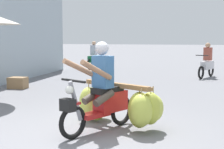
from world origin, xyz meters
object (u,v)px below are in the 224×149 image
(motorbike_distant_ahead_left, at_px, (94,58))
(produce_crate, at_px, (18,83))
(motorbike_distant_ahead_right, at_px, (207,64))
(motorbike_main_loaded, at_px, (115,102))

(motorbike_distant_ahead_left, distance_m, produce_crate, 6.95)
(motorbike_distant_ahead_right, bearing_deg, motorbike_main_loaded, -103.35)
(motorbike_distant_ahead_left, xyz_separation_m, produce_crate, (-0.53, -6.92, -0.39))
(motorbike_main_loaded, bearing_deg, produce_crate, 136.52)
(motorbike_distant_ahead_right, height_order, produce_crate, motorbike_distant_ahead_right)
(motorbike_distant_ahead_right, bearing_deg, produce_crate, -144.20)
(motorbike_distant_ahead_right, distance_m, produce_crate, 7.40)
(motorbike_main_loaded, relative_size, produce_crate, 3.48)
(motorbike_main_loaded, height_order, produce_crate, motorbike_main_loaded)
(motorbike_distant_ahead_left, height_order, produce_crate, motorbike_distant_ahead_left)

